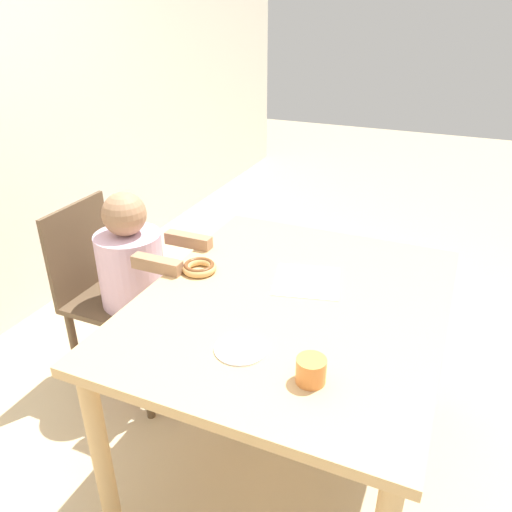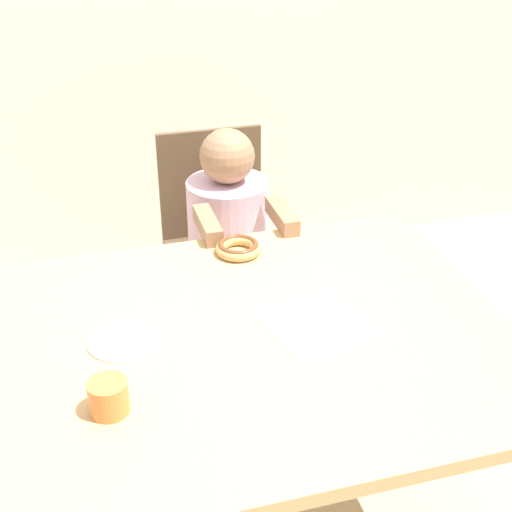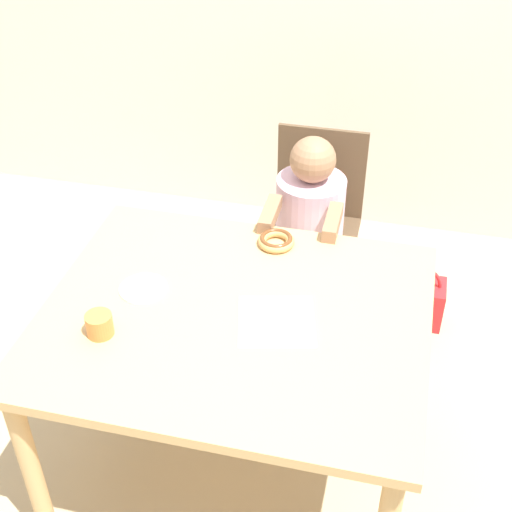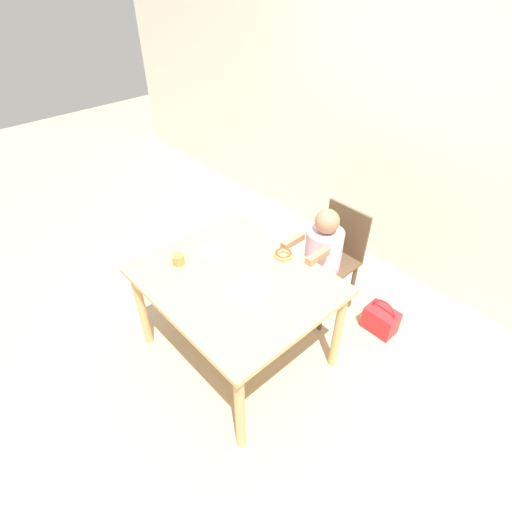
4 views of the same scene
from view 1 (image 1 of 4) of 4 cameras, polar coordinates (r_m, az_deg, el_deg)
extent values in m
plane|color=tan|center=(2.18, 3.50, -21.58)|extent=(12.00, 12.00, 0.00)
cube|color=tan|center=(1.71, 4.17, -5.47)|extent=(1.20, 0.99, 0.03)
cylinder|color=tan|center=(2.30, 18.94, -8.60)|extent=(0.06, 0.06, 0.70)
cylinder|color=tan|center=(1.77, -17.27, -21.06)|extent=(0.06, 0.06, 0.70)
cylinder|color=tan|center=(2.47, -1.49, -4.35)|extent=(0.06, 0.06, 0.70)
cube|color=brown|center=(2.27, -14.72, -4.97)|extent=(0.37, 0.44, 0.03)
cube|color=brown|center=(2.30, -19.56, 0.83)|extent=(0.37, 0.02, 0.41)
cylinder|color=brown|center=(2.21, -12.42, -13.26)|extent=(0.04, 0.04, 0.45)
cylinder|color=brown|center=(2.41, -8.23, -9.04)|extent=(0.04, 0.04, 0.45)
cylinder|color=brown|center=(2.42, -19.87, -10.49)|extent=(0.04, 0.04, 0.45)
cylinder|color=brown|center=(2.60, -15.41, -6.87)|extent=(0.04, 0.04, 0.45)
cylinder|color=silver|center=(2.36, -12.99, -9.93)|extent=(0.23, 0.23, 0.48)
cylinder|color=silver|center=(2.15, -14.07, -1.43)|extent=(0.27, 0.27, 0.32)
sphere|color=#997051|center=(2.05, -14.83, 4.65)|extent=(0.18, 0.18, 0.18)
cube|color=#997051|center=(1.90, -11.24, -0.95)|extent=(0.05, 0.20, 0.05)
cube|color=#997051|center=(2.07, -7.73, 1.80)|extent=(0.05, 0.20, 0.05)
torus|color=tan|center=(1.87, -6.50, -1.35)|extent=(0.13, 0.13, 0.03)
torus|color=brown|center=(1.87, -6.52, -1.06)|extent=(0.12, 0.12, 0.02)
cube|color=white|center=(1.81, 5.82, -2.89)|extent=(0.28, 0.28, 0.00)
cube|color=red|center=(2.86, -10.71, -5.92)|extent=(0.25, 0.16, 0.20)
torus|color=red|center=(2.80, -10.89, -4.16)|extent=(0.20, 0.02, 0.20)
cylinder|color=orange|center=(1.35, 6.30, -12.86)|extent=(0.08, 0.08, 0.07)
cylinder|color=silver|center=(1.47, -1.75, -10.53)|extent=(0.16, 0.16, 0.01)
camera|label=2|loc=(1.31, 68.43, 13.97)|focal=50.00mm
camera|label=3|loc=(2.22, 64.94, 28.36)|focal=50.00mm
camera|label=4|loc=(3.05, 46.26, 35.33)|focal=28.00mm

